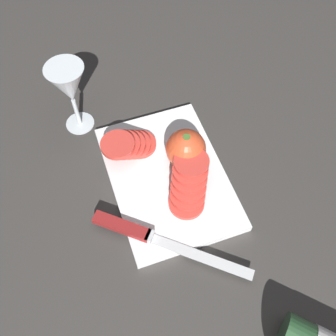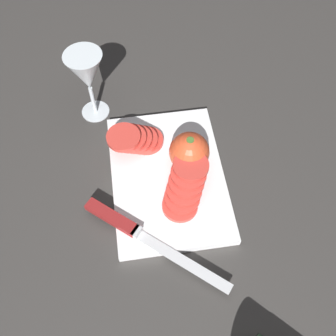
{
  "view_description": "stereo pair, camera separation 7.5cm",
  "coord_description": "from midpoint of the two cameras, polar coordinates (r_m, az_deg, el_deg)",
  "views": [
    {
      "loc": [
        -0.38,
        0.12,
        0.69
      ],
      "look_at": [
        -0.0,
        -0.01,
        0.05
      ],
      "focal_mm": 42.0,
      "sensor_mm": 36.0,
      "label": 1
    },
    {
      "loc": [
        -0.4,
        0.05,
        0.69
      ],
      "look_at": [
        -0.0,
        -0.01,
        0.05
      ],
      "focal_mm": 42.0,
      "sensor_mm": 36.0,
      "label": 2
    }
  ],
  "objects": [
    {
      "name": "tomato_slice_stack_far",
      "position": [
        0.8,
        -8.37,
        3.19
      ],
      "size": [
        0.08,
        0.12,
        0.05
      ],
      "color": "#D63D33",
      "rests_on": "cutting_board"
    },
    {
      "name": "cutting_board",
      "position": [
        0.79,
        -2.73,
        -1.71
      ],
      "size": [
        0.31,
        0.22,
        0.02
      ],
      "color": "white",
      "rests_on": "ground_plane"
    },
    {
      "name": "wine_glass",
      "position": [
        0.82,
        -16.78,
        11.03
      ],
      "size": [
        0.08,
        0.08,
        0.17
      ],
      "color": "silver",
      "rests_on": "ground_plane"
    },
    {
      "name": "ground_plane",
      "position": [
        0.8,
        -3.36,
        -2.05
      ],
      "size": [
        3.0,
        3.0,
        0.0
      ],
      "primitive_type": "plane",
      "color": "#383533"
    },
    {
      "name": "tomato_slice_stack_near",
      "position": [
        0.74,
        0.14,
        -2.37
      ],
      "size": [
        0.12,
        0.1,
        0.06
      ],
      "color": "#D63D33",
      "rests_on": "cutting_board"
    },
    {
      "name": "whole_tomato",
      "position": [
        0.77,
        -0.2,
        2.58
      ],
      "size": [
        0.08,
        0.08,
        0.08
      ],
      "color": "#DB4C28",
      "rests_on": "cutting_board"
    },
    {
      "name": "knife",
      "position": [
        0.73,
        -7.62,
        -9.42
      ],
      "size": [
        0.21,
        0.24,
        0.01
      ],
      "rotation": [
        0.0,
        0.0,
        4.01
      ],
      "color": "silver",
      "rests_on": "cutting_board"
    }
  ]
}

